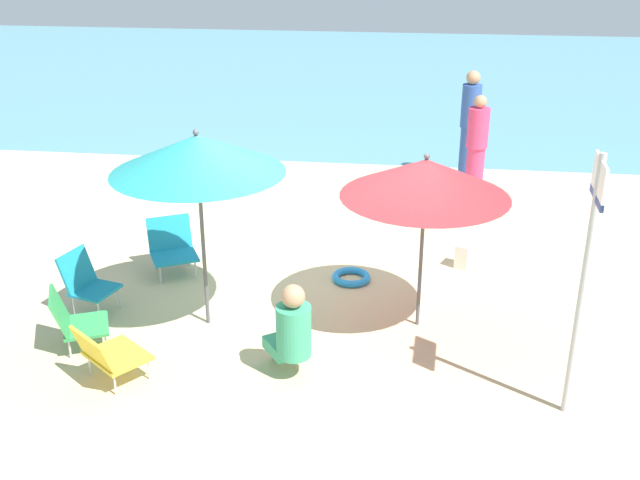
{
  "coord_description": "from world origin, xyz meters",
  "views": [
    {
      "loc": [
        0.85,
        -7.49,
        3.99
      ],
      "look_at": [
        -0.14,
        0.07,
        0.7
      ],
      "focal_mm": 42.54,
      "sensor_mm": 36.0,
      "label": 1
    }
  ],
  "objects": [
    {
      "name": "ground_plane",
      "position": [
        0.0,
        0.0,
        0.0
      ],
      "size": [
        40.0,
        40.0,
        0.0
      ],
      "primitive_type": "plane",
      "color": "#D3BC8C"
    },
    {
      "name": "sea_water",
      "position": [
        0.0,
        13.08,
        0.0
      ],
      "size": [
        40.0,
        16.0,
        0.01
      ],
      "primitive_type": "cube",
      "color": "#5693A3",
      "rests_on": "ground_plane"
    },
    {
      "name": "umbrella_teal",
      "position": [
        -1.24,
        -0.66,
        1.86
      ],
      "size": [
        1.72,
        1.72,
        2.1
      ],
      "color": "#4C4C51",
      "rests_on": "ground_plane"
    },
    {
      "name": "umbrella_red",
      "position": [
        0.96,
        -0.41,
        1.63
      ],
      "size": [
        1.68,
        1.68,
        1.88
      ],
      "color": "#4C4C51",
      "rests_on": "ground_plane"
    },
    {
      "name": "beach_chair_a",
      "position": [
        -1.85,
        -1.86,
        0.3
      ],
      "size": [
        0.76,
        0.76,
        0.56
      ],
      "rotation": [
        0.0,
        0.0,
        0.91
      ],
      "color": "gold",
      "rests_on": "ground_plane"
    },
    {
      "name": "beach_chair_b",
      "position": [
        -1.99,
        0.53,
        0.33
      ],
      "size": [
        0.73,
        0.75,
        0.64
      ],
      "rotation": [
        0.0,
        0.0,
        -1.09
      ],
      "color": "teal",
      "rests_on": "ground_plane"
    },
    {
      "name": "beach_chair_c",
      "position": [
        -2.41,
        -1.32,
        0.32
      ],
      "size": [
        0.68,
        0.67,
        0.62
      ],
      "rotation": [
        0.0,
        0.0,
        0.42
      ],
      "color": "#33934C",
      "rests_on": "ground_plane"
    },
    {
      "name": "beach_chair_d",
      "position": [
        -2.6,
        -0.57,
        0.36
      ],
      "size": [
        0.6,
        0.56,
        0.68
      ],
      "rotation": [
        0.0,
        0.0,
        -0.27
      ],
      "color": "teal",
      "rests_on": "ground_plane"
    },
    {
      "name": "person_a",
      "position": [
        -0.2,
        -1.51,
        0.47
      ],
      "size": [
        0.51,
        0.55,
        0.95
      ],
      "rotation": [
        0.0,
        0.0,
        2.2
      ],
      "color": "#389970",
      "rests_on": "ground_plane"
    },
    {
      "name": "person_b",
      "position": [
        1.69,
        4.54,
        0.9
      ],
      "size": [
        0.3,
        0.3,
        1.76
      ],
      "rotation": [
        0.0,
        0.0,
        1.44
      ],
      "color": "#2D519E",
      "rests_on": "ground_plane"
    },
    {
      "name": "person_c",
      "position": [
        1.76,
        3.73,
        0.78
      ],
      "size": [
        0.32,
        0.32,
        1.56
      ],
      "rotation": [
        0.0,
        0.0,
        4.48
      ],
      "color": "#DB3866",
      "rests_on": "ground_plane"
    },
    {
      "name": "warning_sign",
      "position": [
        2.26,
        -1.77,
        1.52
      ],
      "size": [
        0.06,
        0.52,
        2.34
      ],
      "rotation": [
        0.0,
        0.0,
        -0.05
      ],
      "color": "#ADADB2",
      "rests_on": "ground_plane"
    },
    {
      "name": "swim_ring",
      "position": [
        0.17,
        0.53,
        0.04
      ],
      "size": [
        0.46,
        0.46,
        0.09
      ],
      "primitive_type": "torus",
      "color": "#238CD8",
      "rests_on": "ground_plane"
    },
    {
      "name": "beach_bag",
      "position": [
        1.5,
        1.09,
        0.15
      ],
      "size": [
        0.24,
        0.26,
        0.3
      ],
      "primitive_type": "cube",
      "rotation": [
        0.0,
        0.0,
        4.29
      ],
      "color": "silver",
      "rests_on": "ground_plane"
    }
  ]
}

